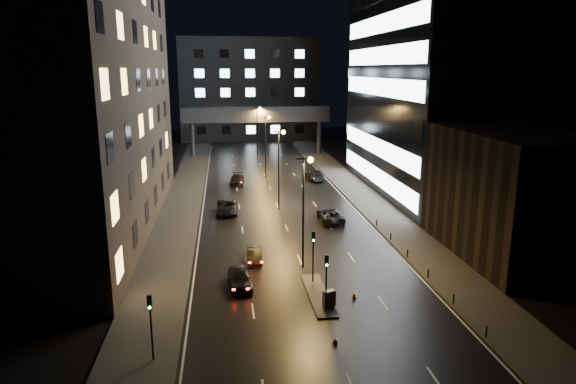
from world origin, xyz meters
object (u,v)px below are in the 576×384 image
object	(u,v)px
car_away_b	(254,255)
car_away_c	(227,207)
car_away_a	(240,278)
car_toward_b	(314,175)
car_toward_a	(330,215)
utility_cabinet	(329,298)
car_away_d	(237,180)

from	to	relation	value
car_away_b	car_away_c	distance (m)	16.96
car_away_a	car_toward_b	size ratio (longest dim) A/B	0.81
car_away_b	car_toward_b	distance (m)	36.82
car_away_a	car_away_c	distance (m)	22.40
car_away_b	car_toward_a	size ratio (longest dim) A/B	0.72
car_toward_a	car_away_b	bearing A→B (deg)	49.14
car_away_c	utility_cabinet	world-z (taller)	car_away_c
car_away_a	car_away_b	xyz separation A→B (m)	(1.55, 5.59, -0.12)
car_away_d	utility_cabinet	size ratio (longest dim) A/B	3.96
car_toward_b	car_away_b	bearing A→B (deg)	65.27
car_away_b	car_away_d	world-z (taller)	car_away_d
car_away_a	car_away_d	distance (m)	38.93
car_toward_a	car_toward_b	world-z (taller)	car_toward_b
car_toward_b	car_toward_a	bearing A→B (deg)	78.70
car_away_c	car_toward_b	xyz separation A→B (m)	(14.30, 18.05, 0.02)
car_away_a	car_away_b	size ratio (longest dim) A/B	1.15
car_toward_a	car_toward_b	bearing A→B (deg)	-96.87
car_toward_b	utility_cabinet	world-z (taller)	car_toward_b
car_away_c	car_away_d	xyz separation A→B (m)	(1.79, 16.54, -0.04)
car_away_d	car_away_c	bearing A→B (deg)	-91.35
car_away_a	car_away_d	size ratio (longest dim) A/B	0.88
car_away_d	car_toward_a	distance (m)	23.86
car_away_c	car_away_d	distance (m)	16.63
car_away_a	utility_cabinet	xyz separation A→B (m)	(6.51, -4.74, 0.03)
utility_cabinet	car_toward_a	bearing A→B (deg)	54.78
car_away_a	car_toward_b	bearing A→B (deg)	66.84
car_toward_a	car_away_c	bearing A→B (deg)	-23.77
car_away_b	car_toward_a	world-z (taller)	car_toward_a
car_away_b	car_away_a	bearing A→B (deg)	-103.13
car_away_d	car_away_b	bearing A→B (deg)	-84.13
car_away_c	car_toward_a	xyz separation A→B (m)	(12.11, -4.97, -0.02)
car_away_b	car_away_c	xyz separation A→B (m)	(-2.40, 16.79, 0.13)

